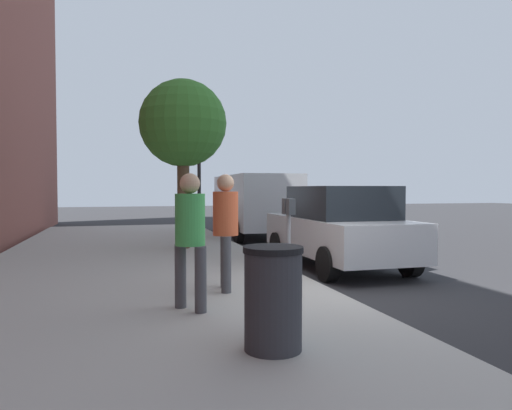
% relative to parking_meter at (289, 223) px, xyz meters
% --- Properties ---
extents(ground_plane, '(80.00, 80.00, 0.00)m').
position_rel_parking_meter_xyz_m(ground_plane, '(-0.31, -0.55, -1.17)').
color(ground_plane, '#2B2B2D').
rests_on(ground_plane, ground).
extents(sidewalk_slab, '(28.00, 6.00, 0.15)m').
position_rel_parking_meter_xyz_m(sidewalk_slab, '(-0.31, 2.45, -1.09)').
color(sidewalk_slab, '#A8A59E').
rests_on(sidewalk_slab, ground_plane).
extents(parking_meter, '(0.36, 0.12, 1.41)m').
position_rel_parking_meter_xyz_m(parking_meter, '(0.00, 0.00, 0.00)').
color(parking_meter, gray).
rests_on(parking_meter, sidewalk_slab).
extents(pedestrian_at_meter, '(0.53, 0.39, 1.79)m').
position_rel_parking_meter_xyz_m(pedestrian_at_meter, '(-0.11, 1.07, 0.04)').
color(pedestrian_at_meter, '#47474C').
rests_on(pedestrian_at_meter, sidewalk_slab).
extents(pedestrian_bystander, '(0.47, 0.38, 1.77)m').
position_rel_parking_meter_xyz_m(pedestrian_bystander, '(-1.16, 1.76, 0.03)').
color(pedestrian_bystander, '#47474C').
rests_on(pedestrian_bystander, sidewalk_slab).
extents(parked_sedan_near, '(4.41, 1.98, 1.77)m').
position_rel_parking_meter_xyz_m(parked_sedan_near, '(2.12, -1.90, -0.27)').
color(parked_sedan_near, silver).
rests_on(parked_sedan_near, ground_plane).
extents(parked_van_far, '(5.24, 2.22, 2.18)m').
position_rel_parking_meter_xyz_m(parked_van_far, '(8.83, -1.90, 0.09)').
color(parked_van_far, silver).
rests_on(parked_van_far, ground_plane).
extents(street_tree, '(2.28, 2.28, 4.42)m').
position_rel_parking_meter_xyz_m(street_tree, '(5.26, 1.05, 2.22)').
color(street_tree, brown).
rests_on(street_tree, sidewalk_slab).
extents(traffic_signal, '(0.24, 0.44, 3.60)m').
position_rel_parking_meter_xyz_m(traffic_signal, '(8.74, -0.02, 1.41)').
color(traffic_signal, black).
rests_on(traffic_signal, sidewalk_slab).
extents(trash_bin, '(0.59, 0.59, 1.01)m').
position_rel_parking_meter_xyz_m(trash_bin, '(-2.89, 1.20, -0.51)').
color(trash_bin, '#2D2D33').
rests_on(trash_bin, sidewalk_slab).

